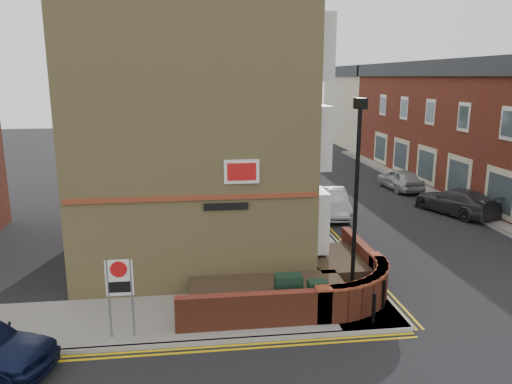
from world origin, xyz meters
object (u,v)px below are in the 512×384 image
object	(u,v)px
lamppost	(356,207)
utility_cabinet_large	(288,294)
silver_car_near	(331,203)
zone_sign	(120,284)

from	to	relation	value
lamppost	utility_cabinet_large	size ratio (longest dim) A/B	5.25
silver_car_near	lamppost	bearing A→B (deg)	-96.16
zone_sign	silver_car_near	xyz separation A→B (m)	(9.00, 11.44, -0.96)
utility_cabinet_large	silver_car_near	bearing A→B (deg)	68.01
lamppost	zone_sign	bearing A→B (deg)	-173.93
lamppost	silver_car_near	xyz separation A→B (m)	(2.40, 10.74, -2.66)
utility_cabinet_large	zone_sign	bearing A→B (deg)	-170.31
lamppost	zone_sign	world-z (taller)	lamppost
lamppost	utility_cabinet_large	world-z (taller)	lamppost
lamppost	utility_cabinet_large	distance (m)	3.24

